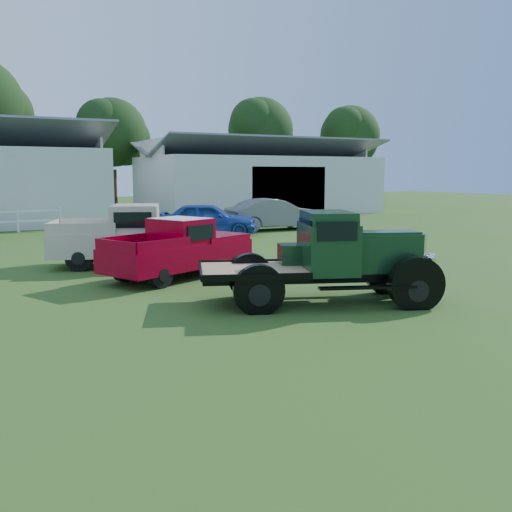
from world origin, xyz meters
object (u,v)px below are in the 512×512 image
vintage_flatbed (323,258)px  misc_car_blue (208,219)px  white_pickup (133,236)px  misc_car_grey (273,214)px  red_pickup (179,248)px

vintage_flatbed → misc_car_blue: bearing=98.1°
white_pickup → misc_car_grey: white_pickup is taller
vintage_flatbed → misc_car_blue: (3.22, 14.03, -0.26)m
misc_car_grey → misc_car_blue: bearing=105.6°
misc_car_grey → white_pickup: bearing=132.5°
red_pickup → misc_car_blue: red_pickup is taller
misc_car_blue → vintage_flatbed: bearing=-166.2°
vintage_flatbed → red_pickup: vintage_flatbed is taller
vintage_flatbed → red_pickup: 4.82m
white_pickup → misc_car_blue: size_ratio=1.13×
red_pickup → white_pickup: size_ratio=0.90×
vintage_flatbed → red_pickup: bearing=132.2°
white_pickup → misc_car_grey: (9.53, 7.88, -0.14)m
red_pickup → misc_car_blue: 10.75m
vintage_flatbed → red_pickup: (-1.74, 4.49, -0.19)m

